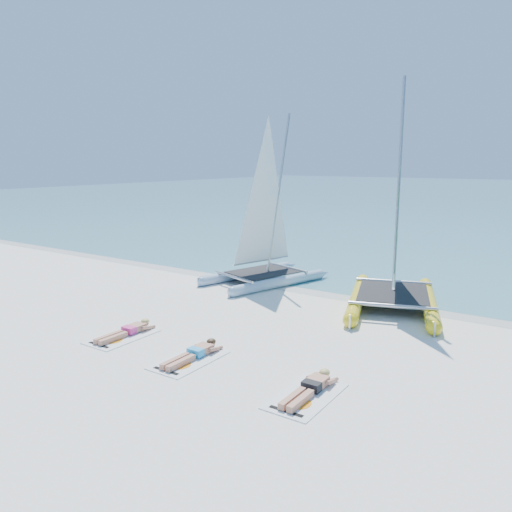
{
  "coord_description": "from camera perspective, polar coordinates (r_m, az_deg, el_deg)",
  "views": [
    {
      "loc": [
        7.05,
        -9.82,
        4.52
      ],
      "look_at": [
        -0.37,
        1.2,
        1.96
      ],
      "focal_mm": 35.0,
      "sensor_mm": 36.0,
      "label": 1
    }
  ],
  "objects": [
    {
      "name": "sunbather_a",
      "position": [
        13.65,
        -14.44,
        -8.25
      ],
      "size": [
        0.37,
        1.73,
        0.26
      ],
      "color": "tan",
      "rests_on": "towel_a"
    },
    {
      "name": "wet_sand_strip",
      "position": [
        17.46,
        8.96,
        -4.22
      ],
      "size": [
        140.0,
        1.4,
        0.01
      ],
      "primitive_type": "cube",
      "color": "beige",
      "rests_on": "ground"
    },
    {
      "name": "sunbather_c",
      "position": [
        10.22,
        6.24,
        -14.67
      ],
      "size": [
        0.37,
        1.73,
        0.26
      ],
      "color": "tan",
      "rests_on": "towel_c"
    },
    {
      "name": "towel_c",
      "position": [
        10.11,
        5.7,
        -15.64
      ],
      "size": [
        1.0,
        1.85,
        0.02
      ],
      "primitive_type": "cube",
      "color": "white",
      "rests_on": "ground"
    },
    {
      "name": "towel_b",
      "position": [
        11.78,
        -7.66,
        -11.7
      ],
      "size": [
        1.0,
        1.85,
        0.02
      ],
      "primitive_type": "cube",
      "color": "white",
      "rests_on": "ground"
    },
    {
      "name": "sunbather_b",
      "position": [
        11.87,
        -7.05,
        -10.93
      ],
      "size": [
        0.37,
        1.73,
        0.26
      ],
      "color": "tan",
      "rests_on": "towel_b"
    },
    {
      "name": "ground",
      "position": [
        12.91,
        -1.63,
        -9.6
      ],
      "size": [
        140.0,
        140.0,
        0.0
      ],
      "primitive_type": "plane",
      "color": "white",
      "rests_on": "ground"
    },
    {
      "name": "catamaran_blue",
      "position": [
        18.47,
        1.01,
        2.81
      ],
      "size": [
        3.53,
        5.16,
        6.43
      ],
      "rotation": [
        0.0,
        0.0,
        -0.3
      ],
      "color": "#A6C6DA",
      "rests_on": "ground"
    },
    {
      "name": "catamaran_yellow",
      "position": [
        16.36,
        15.74,
        2.79
      ],
      "size": [
        4.14,
        5.95,
        7.38
      ],
      "rotation": [
        0.0,
        0.0,
        0.32
      ],
      "color": "yellow",
      "rests_on": "ground"
    },
    {
      "name": "towel_a",
      "position": [
        13.57,
        -15.03,
        -8.89
      ],
      "size": [
        1.0,
        1.85,
        0.02
      ],
      "primitive_type": "cube",
      "color": "white",
      "rests_on": "ground"
    }
  ]
}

